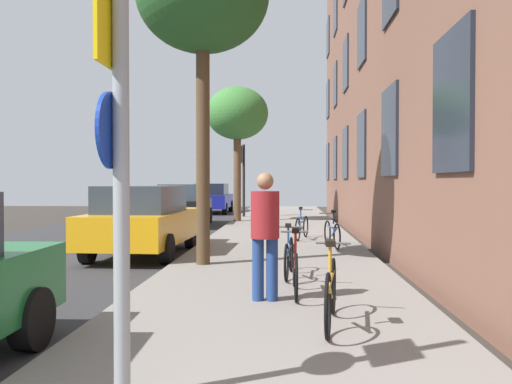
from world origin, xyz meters
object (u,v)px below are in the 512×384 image
Objects in this scene: tree_far at (237,115)px; car_3 at (213,198)px; bicycle_3 at (332,233)px; sign_post at (118,136)px; bicycle_1 at (295,268)px; traffic_light at (241,167)px; pedestrian_0 at (265,228)px; car_2 at (183,204)px; bicycle_2 at (289,256)px; bicycle_0 at (331,292)px; bicycle_4 at (302,226)px; car_1 at (144,220)px.

tree_far is 1.21× the size of car_3.
bicycle_3 is (3.13, -8.58, -3.99)m from tree_far.
sign_post reaches higher than bicycle_1.
tree_far is 14.77m from bicycle_1.
traffic_light reaches higher than pedestrian_0.
bicycle_3 is 0.36× the size of car_2.
bicycle_3 is (1.07, 4.07, 0.00)m from bicycle_2.
pedestrian_0 reaches higher than bicycle_1.
bicycle_0 is 1.69m from bicycle_1.
sign_post is at bearing -98.47° from bicycle_4.
bicycle_4 is 0.38× the size of car_1.
car_2 is (-4.15, 12.93, 0.35)m from bicycle_1.
bicycle_0 is at bearing -89.59° from bicycle_4.
tree_far reaches higher than car_3.
bicycle_1 is 0.38× the size of car_3.
tree_far is at bearing 98.65° from bicycle_1.
bicycle_0 is at bearing -77.43° from bicycle_1.
car_2 is at bearing 105.63° from pedestrian_0.
bicycle_0 reaches higher than bicycle_1.
sign_post is at bearing -87.46° from tree_far.
bicycle_4 is (2.51, -9.48, -1.93)m from traffic_light.
pedestrian_0 is at bearing -100.14° from bicycle_2.
bicycle_4 is at bearing 84.73° from pedestrian_0.
bicycle_1 is at bearing 70.23° from sign_post.
bicycle_4 is (1.65, 11.10, -1.59)m from sign_post.
car_1 is at bearing -97.84° from tree_far.
bicycle_0 is (2.57, -18.48, -1.90)m from traffic_light.
bicycle_0 is 3.10m from bicycle_2.
bicycle_1 is at bearing 102.57° from bicycle_0.
car_1 is (-4.44, -0.89, 0.37)m from bicycle_3.
bicycle_2 is 5.95m from bicycle_4.
bicycle_2 is 1.00× the size of bicycle_4.
car_1 is at bearing -168.65° from bicycle_3.
bicycle_0 is at bearing -57.43° from pedestrian_0.
bicycle_2 is at bearing -93.74° from bicycle_4.
traffic_light reaches higher than bicycle_0.
bicycle_2 is 0.36× the size of car_3.
traffic_light reaches higher than car_3.
bicycle_2 is at bearing -78.37° from car_3.
tree_far reaches higher than bicycle_4.
car_3 is at bearing 101.09° from bicycle_1.
bicycle_1 is 0.39× the size of car_2.
car_1 is (-3.44, 4.60, 0.35)m from bicycle_1.
car_3 is (-4.53, 22.91, 0.34)m from bicycle_0.
bicycle_0 is 23.36m from car_3.
bicycle_3 is at bearing -74.27° from traffic_light.
car_3 is (-0.02, 8.33, 0.00)m from car_2.
car_1 is 16.68m from car_3.
car_2 is (-4.52, 14.58, 0.34)m from bicycle_0.
car_2 is (-2.01, -1.14, -3.62)m from tree_far.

